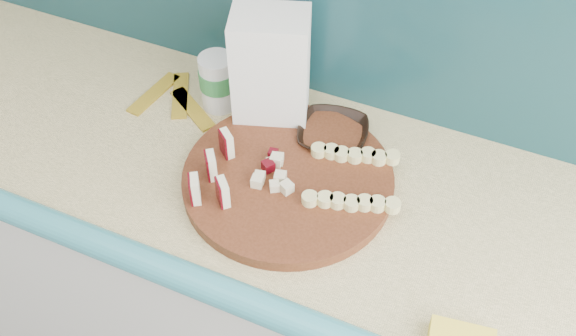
% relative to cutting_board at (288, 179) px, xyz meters
% --- Properties ---
extents(kitchen_counter, '(2.20, 0.63, 0.91)m').
position_rel_cutting_board_xyz_m(kitchen_counter, '(-0.03, 0.02, -0.47)').
color(kitchen_counter, white).
rests_on(kitchen_counter, ground).
extents(cutting_board, '(0.54, 0.54, 0.03)m').
position_rel_cutting_board_xyz_m(cutting_board, '(0.00, 0.00, 0.00)').
color(cutting_board, '#411E0E').
rests_on(cutting_board, kitchen_counter).
extents(apple_wedges, '(0.08, 0.18, 0.06)m').
position_rel_cutting_board_xyz_m(apple_wedges, '(-0.13, -0.08, 0.04)').
color(apple_wedges, '#F6EEC5').
rests_on(apple_wedges, cutting_board).
extents(apple_chunks, '(0.07, 0.07, 0.02)m').
position_rel_cutting_board_xyz_m(apple_chunks, '(-0.03, -0.01, 0.02)').
color(apple_chunks, '#EFE6BF').
rests_on(apple_chunks, cutting_board).
extents(banana_slices, '(0.22, 0.20, 0.02)m').
position_rel_cutting_board_xyz_m(banana_slices, '(0.13, 0.04, 0.02)').
color(banana_slices, '#E7DE8D').
rests_on(banana_slices, cutting_board).
extents(brown_bowl, '(0.17, 0.17, 0.04)m').
position_rel_cutting_board_xyz_m(brown_bowl, '(0.04, 0.15, 0.01)').
color(brown_bowl, black).
rests_on(brown_bowl, kitchen_counter).
extents(flour_bag, '(0.19, 0.16, 0.27)m').
position_rel_cutting_board_xyz_m(flour_bag, '(-0.11, 0.17, 0.12)').
color(flour_bag, white).
rests_on(flour_bag, kitchen_counter).
extents(canister, '(0.08, 0.08, 0.13)m').
position_rel_cutting_board_xyz_m(canister, '(-0.24, 0.16, 0.06)').
color(canister, silver).
rests_on(canister, kitchen_counter).
extents(banana_peel, '(0.21, 0.18, 0.01)m').
position_rel_cutting_board_xyz_m(banana_peel, '(-0.34, 0.13, -0.01)').
color(banana_peel, gold).
rests_on(banana_peel, kitchen_counter).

